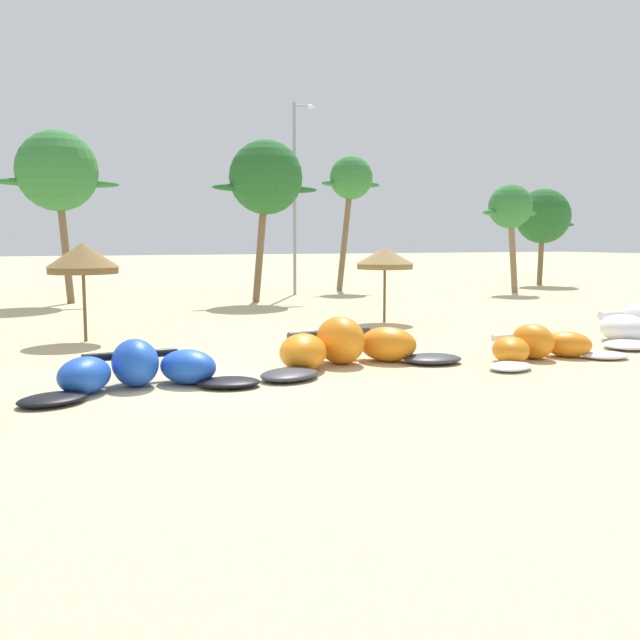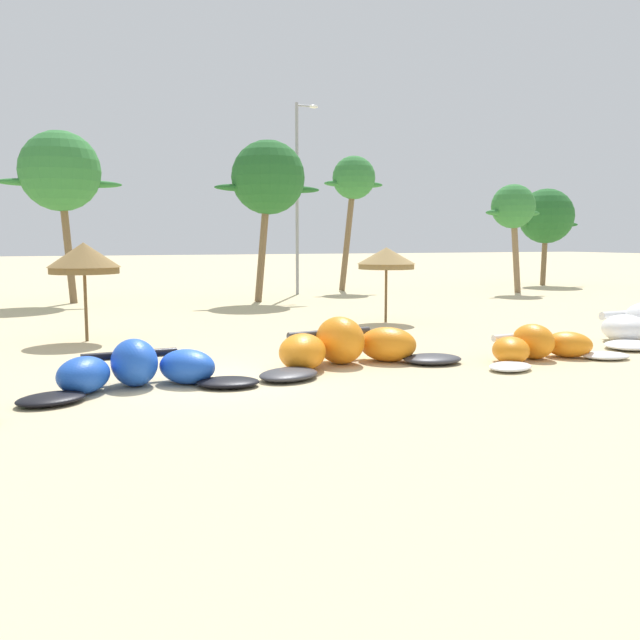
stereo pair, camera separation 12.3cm
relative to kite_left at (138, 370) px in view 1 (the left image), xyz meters
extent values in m
plane|color=beige|center=(1.73, 0.11, -0.39)|extent=(260.00, 260.00, 0.00)
ellipsoid|color=black|center=(-1.73, -0.82, -0.29)|extent=(1.62, 1.43, 0.20)
ellipsoid|color=blue|center=(-1.08, -0.07, -0.01)|extent=(1.54, 1.66, 0.76)
ellipsoid|color=blue|center=(-0.01, 0.26, 0.12)|extent=(1.05, 1.39, 1.02)
ellipsoid|color=blue|center=(1.08, 0.05, -0.01)|extent=(1.60, 1.66, 0.76)
ellipsoid|color=black|center=(1.81, -0.64, -0.29)|extent=(1.57, 1.33, 0.20)
cylinder|color=black|center=(-0.04, 0.73, 0.21)|extent=(2.08, 0.30, 0.19)
cube|color=black|center=(-0.01, 0.13, 0.12)|extent=(0.78, 0.52, 0.04)
ellipsoid|color=#333338|center=(3.28, -0.40, -0.27)|extent=(1.86, 1.69, 0.24)
ellipsoid|color=orange|center=(3.97, 0.52, 0.06)|extent=(1.71, 1.87, 0.89)
ellipsoid|color=orange|center=(5.18, 0.98, 0.21)|extent=(1.30, 1.63, 1.20)
ellipsoid|color=orange|center=(6.46, 0.81, 0.06)|extent=(1.85, 1.88, 0.89)
ellipsoid|color=#333338|center=(7.35, 0.08, -0.27)|extent=(1.73, 1.45, 0.24)
cylinder|color=#333338|center=(5.12, 1.50, 0.32)|extent=(2.41, 0.50, 0.22)
cube|color=#333338|center=(5.19, 0.83, 0.21)|extent=(0.93, 0.64, 0.04)
ellipsoid|color=white|center=(8.59, -1.44, -0.30)|extent=(1.53, 1.37, 0.19)
ellipsoid|color=orange|center=(9.18, -0.71, -0.05)|extent=(1.43, 1.55, 0.69)
ellipsoid|color=orange|center=(10.18, -0.36, 0.07)|extent=(1.04, 1.33, 0.93)
ellipsoid|color=orange|center=(11.22, -0.52, -0.05)|extent=(1.51, 1.55, 0.69)
ellipsoid|color=white|center=(11.93, -1.14, -0.30)|extent=(1.45, 1.22, 0.19)
cylinder|color=white|center=(10.14, 0.08, 0.16)|extent=(1.97, 0.35, 0.18)
cube|color=white|center=(10.19, -0.48, 0.07)|extent=(0.75, 0.51, 0.04)
ellipsoid|color=white|center=(13.89, -0.13, -0.28)|extent=(2.09, 1.93, 0.23)
ellipsoid|color=white|center=(14.80, 0.93, 0.04)|extent=(2.06, 2.16, 0.85)
cylinder|color=white|center=(16.27, 1.99, 0.32)|extent=(2.94, 0.42, 0.27)
cylinder|color=brown|center=(-0.45, 7.60, 0.76)|extent=(0.10, 0.10, 2.30)
cone|color=olive|center=(-0.45, 7.60, 2.29)|extent=(2.20, 2.20, 0.76)
cylinder|color=brown|center=(-0.45, 7.60, 1.81)|extent=(2.09, 2.09, 0.20)
cylinder|color=brown|center=(10.49, 8.41, 0.72)|extent=(0.10, 0.10, 2.23)
cone|color=#9E7F4C|center=(10.49, 8.41, 2.15)|extent=(2.23, 2.23, 0.62)
cylinder|color=olive|center=(10.49, 8.41, 1.74)|extent=(2.11, 2.11, 0.20)
cylinder|color=brown|center=(-0.24, 21.46, 2.84)|extent=(0.75, 0.36, 6.46)
sphere|color=#337A38|center=(-0.43, 21.46, 6.06)|extent=(3.88, 3.88, 3.88)
ellipsoid|color=#337A38|center=(-1.99, 21.46, 5.48)|extent=(2.71, 0.50, 0.36)
ellipsoid|color=#337A38|center=(1.12, 21.46, 5.48)|extent=(2.71, 0.50, 0.36)
cylinder|color=brown|center=(8.93, 18.57, 2.73)|extent=(0.95, 0.36, 6.25)
sphere|color=#236028|center=(9.22, 18.57, 5.86)|extent=(3.70, 3.70, 3.70)
ellipsoid|color=#236028|center=(7.75, 18.57, 5.30)|extent=(2.59, 0.50, 0.36)
ellipsoid|color=#236028|center=(10.70, 18.57, 5.30)|extent=(2.59, 0.50, 0.36)
cylinder|color=brown|center=(16.12, 23.84, 3.07)|extent=(1.13, 0.36, 6.91)
sphere|color=#337A38|center=(16.51, 23.84, 6.53)|extent=(2.63, 2.63, 2.63)
ellipsoid|color=#337A38|center=(15.46, 23.84, 6.13)|extent=(1.84, 0.50, 0.36)
ellipsoid|color=#337A38|center=(17.57, 23.84, 6.13)|extent=(1.84, 0.50, 0.36)
cylinder|color=#7F6647|center=(24.57, 18.46, 2.16)|extent=(0.89, 0.36, 5.10)
sphere|color=#337A38|center=(24.31, 18.46, 4.70)|extent=(2.57, 2.57, 2.57)
ellipsoid|color=#337A38|center=(23.28, 18.46, 4.32)|extent=(1.80, 0.50, 0.36)
ellipsoid|color=#337A38|center=(25.34, 18.46, 4.32)|extent=(1.80, 0.50, 0.36)
cylinder|color=brown|center=(30.85, 23.21, 1.99)|extent=(0.46, 0.36, 4.77)
sphere|color=#236028|center=(30.90, 23.21, 4.37)|extent=(3.74, 3.74, 3.74)
ellipsoid|color=#236028|center=(29.40, 23.21, 3.81)|extent=(2.62, 0.50, 0.36)
ellipsoid|color=#236028|center=(32.40, 23.21, 3.81)|extent=(2.62, 0.50, 0.36)
cylinder|color=gray|center=(12.20, 22.30, 5.00)|extent=(0.18, 0.18, 10.78)
cylinder|color=gray|center=(12.71, 22.30, 10.24)|extent=(1.02, 0.10, 0.10)
ellipsoid|color=silver|center=(13.22, 22.30, 10.24)|extent=(0.56, 0.24, 0.20)
camera|label=1|loc=(-2.11, -14.67, 2.74)|focal=38.62mm
camera|label=2|loc=(-1.99, -14.72, 2.74)|focal=38.62mm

